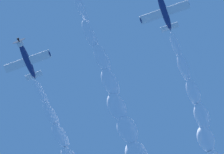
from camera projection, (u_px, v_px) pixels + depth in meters
name	position (u px, v px, depth m)	size (l,w,h in m)	color
airplane_left_wingman	(164.00, 10.00, 80.45)	(7.32, 8.11, 2.59)	navy
airplane_right_wingman	(27.00, 59.00, 82.63)	(7.32, 8.11, 2.68)	navy
smoke_trail_lead	(133.00, 144.00, 85.29)	(39.98, 5.26, 9.13)	white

